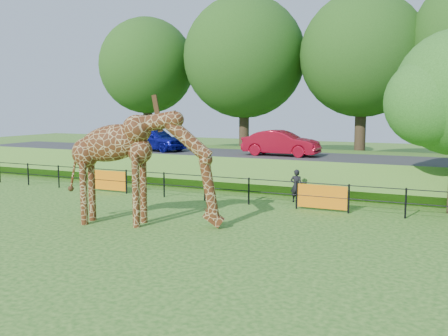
% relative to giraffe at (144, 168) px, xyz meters
% --- Properties ---
extents(ground, '(90.00, 90.00, 0.00)m').
position_rel_giraffe_xyz_m(ground, '(1.87, -3.30, -1.93)').
color(ground, '#1F5816').
rests_on(ground, ground).
extents(giraffe, '(5.47, 2.23, 3.85)m').
position_rel_giraffe_xyz_m(giraffe, '(0.00, 0.00, 0.00)').
color(giraffe, '#4E2510').
rests_on(giraffe, ground).
extents(perimeter_fence, '(28.07, 0.10, 1.10)m').
position_rel_giraffe_xyz_m(perimeter_fence, '(1.87, 4.70, -1.38)').
color(perimeter_fence, black).
rests_on(perimeter_fence, ground).
extents(embankment, '(40.00, 9.00, 1.30)m').
position_rel_giraffe_xyz_m(embankment, '(1.87, 12.20, -1.28)').
color(embankment, '#1F5816').
rests_on(embankment, ground).
extents(road, '(40.00, 5.00, 0.12)m').
position_rel_giraffe_xyz_m(road, '(1.87, 10.70, -0.57)').
color(road, '#313133').
rests_on(road, embankment).
extents(car_blue, '(4.22, 2.22, 1.37)m').
position_rel_giraffe_xyz_m(car_blue, '(-6.29, 10.41, 0.18)').
color(car_blue, '#121599').
rests_on(car_blue, road).
extents(car_red, '(3.96, 1.42, 1.30)m').
position_rel_giraffe_xyz_m(car_red, '(1.24, 10.70, 0.14)').
color(car_red, '#B10C22').
rests_on(car_red, road).
extents(visitor, '(0.53, 0.37, 1.38)m').
position_rel_giraffe_xyz_m(visitor, '(3.48, 5.98, -1.24)').
color(visitor, black).
rests_on(visitor, ground).
extents(bg_tree_line, '(37.30, 8.80, 11.82)m').
position_rel_giraffe_xyz_m(bg_tree_line, '(3.76, 18.70, 5.27)').
color(bg_tree_line, '#312216').
rests_on(bg_tree_line, ground).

